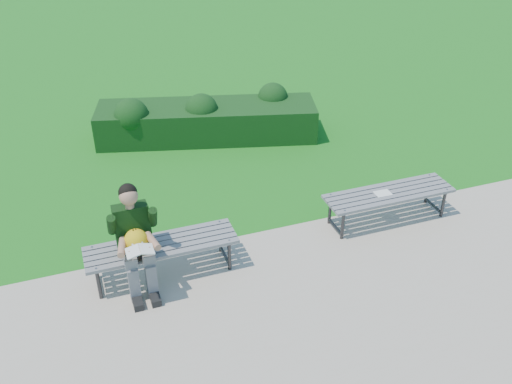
{
  "coord_description": "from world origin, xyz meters",
  "views": [
    {
      "loc": [
        -1.91,
        -5.89,
        4.54
      ],
      "look_at": [
        0.11,
        -0.23,
        0.82
      ],
      "focal_mm": 40.0,
      "sensor_mm": 36.0,
      "label": 1
    }
  ],
  "objects_px": {
    "bench_left": "(162,247)",
    "bench_right": "(389,196)",
    "hedge": "(205,119)",
    "paper_sheet": "(383,193)",
    "seated_boy": "(135,237)"
  },
  "relations": [
    {
      "from": "bench_left",
      "to": "bench_right",
      "type": "height_order",
      "value": "same"
    },
    {
      "from": "hedge",
      "to": "bench_right",
      "type": "distance_m",
      "value": 3.78
    },
    {
      "from": "bench_right",
      "to": "paper_sheet",
      "type": "relative_size",
      "value": 8.07
    },
    {
      "from": "paper_sheet",
      "to": "seated_boy",
      "type": "bearing_deg",
      "value": -176.51
    },
    {
      "from": "bench_left",
      "to": "paper_sheet",
      "type": "relative_size",
      "value": 8.07
    },
    {
      "from": "seated_boy",
      "to": "paper_sheet",
      "type": "height_order",
      "value": "seated_boy"
    },
    {
      "from": "bench_left",
      "to": "seated_boy",
      "type": "distance_m",
      "value": 0.44
    },
    {
      "from": "hedge",
      "to": "paper_sheet",
      "type": "bearing_deg",
      "value": -65.33
    },
    {
      "from": "hedge",
      "to": "bench_left",
      "type": "distance_m",
      "value": 3.81
    },
    {
      "from": "hedge",
      "to": "paper_sheet",
      "type": "xyz_separation_m",
      "value": [
        1.56,
        -3.39,
        0.12
      ]
    },
    {
      "from": "bench_left",
      "to": "bench_right",
      "type": "xyz_separation_m",
      "value": [
        3.15,
        0.11,
        0.0
      ]
    },
    {
      "from": "seated_boy",
      "to": "bench_right",
      "type": "bearing_deg",
      "value": 3.39
    },
    {
      "from": "seated_boy",
      "to": "hedge",
      "type": "bearing_deg",
      "value": 63.49
    },
    {
      "from": "bench_left",
      "to": "hedge",
      "type": "bearing_deg",
      "value": 66.87
    },
    {
      "from": "seated_boy",
      "to": "bench_left",
      "type": "bearing_deg",
      "value": 18.24
    }
  ]
}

